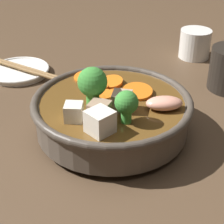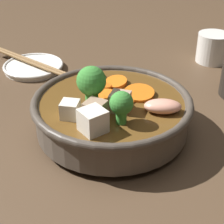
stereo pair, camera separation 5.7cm
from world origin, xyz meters
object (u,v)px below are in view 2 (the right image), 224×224
at_px(stirfry_bowl, 112,111).
at_px(tea_cup, 213,47).
at_px(chopsticks_pair, 33,62).
at_px(side_saucer, 33,67).

xyz_separation_m(stirfry_bowl, tea_cup, (0.31, 0.17, -0.01)).
relative_size(tea_cup, chopsticks_pair, 0.31).
relative_size(stirfry_bowl, chopsticks_pair, 1.12).
bearing_deg(side_saucer, tea_cup, -16.89).
distance_m(side_saucer, chopsticks_pair, 0.01).
xyz_separation_m(stirfry_bowl, chopsticks_pair, (-0.06, 0.28, -0.03)).
bearing_deg(side_saucer, chopsticks_pair, 180.00).
height_order(stirfry_bowl, side_saucer, stirfry_bowl).
height_order(side_saucer, tea_cup, tea_cup).
bearing_deg(chopsticks_pair, stirfry_bowl, -78.53).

